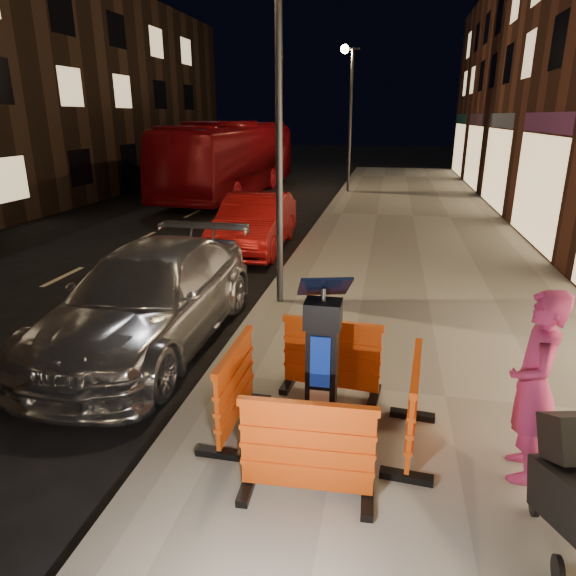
% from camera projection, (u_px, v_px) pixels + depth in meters
% --- Properties ---
extents(ground_plane, '(120.00, 120.00, 0.00)m').
position_uv_depth(ground_plane, '(216.00, 384.00, 6.99)').
color(ground_plane, black).
rests_on(ground_plane, ground).
extents(sidewalk, '(6.00, 60.00, 0.15)m').
position_uv_depth(sidewalk, '(445.00, 401.00, 6.41)').
color(sidewalk, gray).
rests_on(sidewalk, ground).
extents(kerb, '(0.30, 60.00, 0.15)m').
position_uv_depth(kerb, '(216.00, 379.00, 6.96)').
color(kerb, slate).
rests_on(kerb, ground).
extents(parking_kiosk, '(0.58, 0.58, 1.75)m').
position_uv_depth(parking_kiosk, '(322.00, 364.00, 5.32)').
color(parking_kiosk, black).
rests_on(parking_kiosk, sidewalk).
extents(barrier_front, '(1.27, 0.56, 0.98)m').
position_uv_depth(barrier_front, '(307.00, 451.00, 4.56)').
color(barrier_front, '#E04A0E').
rests_on(barrier_front, sidewalk).
extents(barrier_back, '(1.30, 0.64, 0.98)m').
position_uv_depth(barrier_back, '(331.00, 357.00, 6.33)').
color(barrier_back, '#E04A0E').
rests_on(barrier_back, sidewalk).
extents(barrier_kerbside, '(0.53, 1.26, 0.98)m').
position_uv_depth(barrier_kerbside, '(235.00, 388.00, 5.62)').
color(barrier_kerbside, '#E04A0E').
rests_on(barrier_kerbside, sidewalk).
extents(barrier_bldgside, '(0.62, 1.29, 0.98)m').
position_uv_depth(barrier_bldgside, '(413.00, 406.00, 5.27)').
color(barrier_bldgside, '#E04A0E').
rests_on(barrier_bldgside, sidewalk).
extents(car_silver, '(2.19, 5.25, 1.52)m').
position_uv_depth(car_silver, '(154.00, 342.00, 8.28)').
color(car_silver, '#BCBCC2').
rests_on(car_silver, ground).
extents(car_red, '(1.70, 4.54, 1.48)m').
position_uv_depth(car_red, '(255.00, 250.00, 13.98)').
color(car_red, '#A51111').
rests_on(car_red, ground).
extents(bus_doubledecker, '(3.29, 11.78, 3.25)m').
position_uv_depth(bus_doubledecker, '(233.00, 194.00, 23.74)').
color(bus_doubledecker, maroon).
rests_on(bus_doubledecker, ground).
extents(man, '(0.53, 0.74, 1.89)m').
position_uv_depth(man, '(534.00, 386.00, 4.73)').
color(man, '#A52B62').
rests_on(man, sidewalk).
extents(street_lamp_mid, '(0.12, 0.12, 6.00)m').
position_uv_depth(street_lamp_mid, '(279.00, 135.00, 8.72)').
color(street_lamp_mid, '#3F3F44').
rests_on(street_lamp_mid, sidewalk).
extents(street_lamp_far, '(0.12, 0.12, 6.00)m').
position_uv_depth(street_lamp_far, '(350.00, 123.00, 22.67)').
color(street_lamp_far, '#3F3F44').
rests_on(street_lamp_far, sidewalk).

